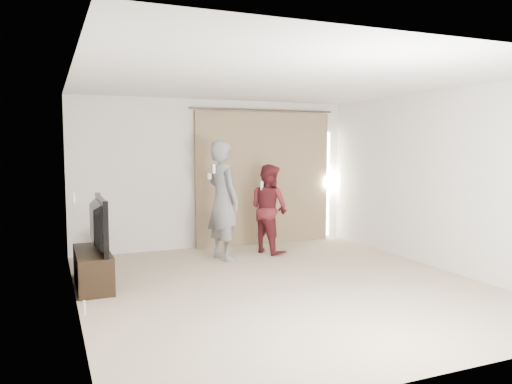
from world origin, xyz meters
TOP-DOWN VIEW (x-y plane):
  - floor at (0.00, 0.00)m, footprint 5.50×5.50m
  - wall_back at (0.00, 2.75)m, footprint 5.00×0.04m
  - wall_left at (-2.50, -0.00)m, footprint 0.04×5.50m
  - ceiling at (0.00, 0.00)m, footprint 5.00×5.50m
  - curtain at (0.91, 2.68)m, footprint 2.80×0.11m
  - tv_console at (-2.27, 0.92)m, footprint 0.41×1.20m
  - tv at (-2.27, 0.92)m, footprint 0.18×1.20m
  - scratching_post at (-2.01, 2.37)m, footprint 0.38×0.38m
  - person_man at (-0.22, 1.72)m, footprint 0.61×0.78m
  - person_woman at (0.65, 1.90)m, footprint 0.78×0.87m

SIDE VIEW (x-z plane):
  - floor at x=0.00m, z-range 0.00..0.00m
  - scratching_post at x=-2.01m, z-range -0.05..0.45m
  - tv_console at x=-2.27m, z-range 0.00..0.46m
  - person_woman at x=0.65m, z-range 0.00..1.49m
  - tv at x=-2.27m, z-range 0.46..1.15m
  - person_man at x=-0.22m, z-range 0.00..1.88m
  - curtain at x=0.91m, z-range -0.02..2.43m
  - wall_left at x=-2.50m, z-range 0.00..2.60m
  - wall_back at x=0.00m, z-range 0.00..2.60m
  - ceiling at x=0.00m, z-range 2.60..2.60m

